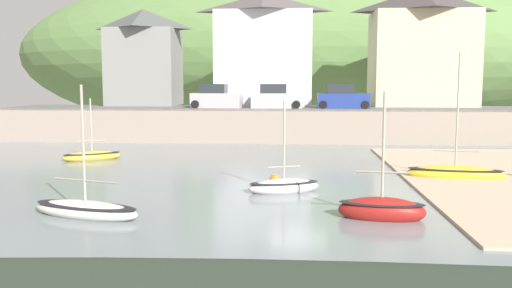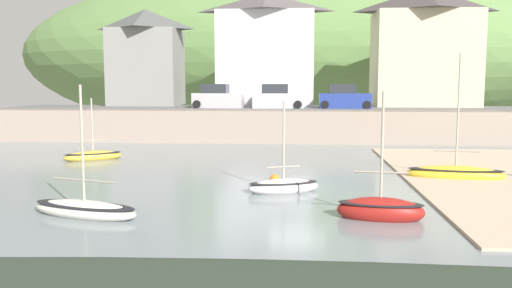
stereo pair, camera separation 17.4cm
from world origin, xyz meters
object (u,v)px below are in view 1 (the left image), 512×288
(sailboat_blue_trim, at_px, (382,210))
(sailboat_nearest_shore, at_px, (92,156))
(sailboat_white_hull, at_px, (455,173))
(parked_car_near_slipway, at_px, (216,98))
(church_with_spire, at_px, (443,26))
(waterfront_building_left, at_px, (144,57))
(rowboat_small_beached, at_px, (86,209))
(parked_car_by_wall, at_px, (275,98))
(motorboat_with_cabin, at_px, (284,186))
(waterfront_building_right, at_px, (422,47))
(mooring_buoy, at_px, (275,180))
(parked_car_end_of_row, at_px, (343,98))
(waterfront_building_centre, at_px, (264,49))

(sailboat_blue_trim, bearing_deg, sailboat_nearest_shore, 147.38)
(sailboat_nearest_shore, bearing_deg, sailboat_white_hull, -46.13)
(sailboat_nearest_shore, xyz_separation_m, parked_car_near_slipway, (5.48, 13.51, 2.97))
(church_with_spire, distance_m, sailboat_white_hull, 29.27)
(waterfront_building_left, relative_size, rowboat_small_beached, 1.83)
(sailboat_white_hull, bearing_deg, parked_car_by_wall, 125.92)
(sailboat_white_hull, bearing_deg, parked_car_near_slipway, 136.75)
(sailboat_blue_trim, distance_m, parked_car_near_slipway, 28.06)
(waterfront_building_left, distance_m, parked_car_near_slipway, 9.14)
(church_with_spire, distance_m, rowboat_small_beached, 42.03)
(motorboat_with_cabin, height_order, sailboat_nearest_shore, motorboat_with_cabin)
(waterfront_building_right, bearing_deg, sailboat_blue_trim, -104.89)
(waterfront_building_right, height_order, sailboat_blue_trim, waterfront_building_right)
(waterfront_building_left, xyz_separation_m, mooring_buoy, (12.62, -24.56, -6.61))
(sailboat_blue_trim, relative_size, rowboat_small_beached, 0.97)
(motorboat_with_cabin, distance_m, parked_car_by_wall, 22.24)
(sailboat_white_hull, relative_size, parked_car_end_of_row, 1.49)
(motorboat_with_cabin, height_order, mooring_buoy, motorboat_with_cabin)
(sailboat_white_hull, height_order, parked_car_near_slipway, sailboat_white_hull)
(sailboat_nearest_shore, xyz_separation_m, sailboat_white_hull, (19.48, -5.02, 0.05))
(church_with_spire, bearing_deg, waterfront_building_left, -171.68)
(waterfront_building_left, distance_m, sailboat_white_hull, 31.91)
(church_with_spire, height_order, parked_car_near_slipway, church_with_spire)
(waterfront_building_left, relative_size, motorboat_with_cabin, 2.15)
(waterfront_building_left, height_order, church_with_spire, church_with_spire)
(mooring_buoy, bearing_deg, rowboat_small_beached, -133.99)
(waterfront_building_centre, relative_size, parked_car_near_slipway, 2.33)
(waterfront_building_centre, xyz_separation_m, sailboat_nearest_shore, (-9.17, -18.01, -7.16))
(parked_car_near_slipway, bearing_deg, parked_car_end_of_row, 4.48)
(sailboat_white_hull, height_order, parked_car_end_of_row, sailboat_white_hull)
(sailboat_blue_trim, xyz_separation_m, parked_car_end_of_row, (0.97, 26.30, 2.89))
(waterfront_building_left, xyz_separation_m, parked_car_near_slipway, (7.12, -4.50, -3.55))
(sailboat_blue_trim, bearing_deg, church_with_spire, 80.81)
(waterfront_building_centre, bearing_deg, parked_car_end_of_row, -34.22)
(motorboat_with_cabin, bearing_deg, sailboat_blue_trim, -70.93)
(waterfront_building_left, bearing_deg, parked_car_by_wall, -20.57)
(waterfront_building_right, relative_size, sailboat_nearest_shore, 2.69)
(parked_car_by_wall, relative_size, mooring_buoy, 8.48)
(motorboat_with_cabin, xyz_separation_m, sailboat_nearest_shore, (-11.42, 8.51, -0.01))
(church_with_spire, xyz_separation_m, motorboat_with_cabin, (-14.29, -30.51, -9.41))
(rowboat_small_beached, height_order, parked_car_by_wall, rowboat_small_beached)
(church_with_spire, bearing_deg, waterfront_building_centre, -166.41)
(waterfront_building_left, distance_m, rowboat_small_beached, 32.42)
(waterfront_building_left, distance_m, waterfront_building_centre, 10.82)
(parked_car_near_slipway, bearing_deg, parked_car_by_wall, 4.48)
(church_with_spire, height_order, sailboat_blue_trim, church_with_spire)
(rowboat_small_beached, bearing_deg, waterfront_building_centre, 99.42)
(waterfront_building_centre, distance_m, parked_car_near_slipway, 7.16)
(waterfront_building_centre, height_order, sailboat_blue_trim, waterfront_building_centre)
(parked_car_end_of_row, bearing_deg, mooring_buoy, -103.22)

